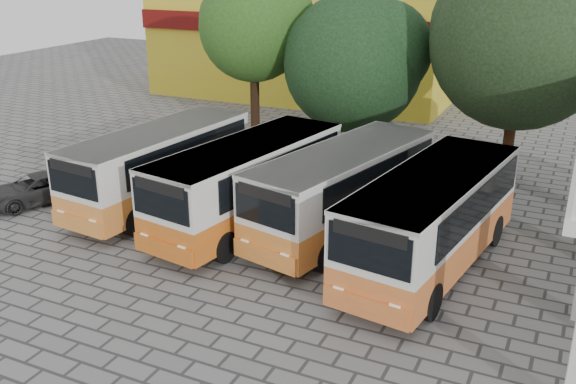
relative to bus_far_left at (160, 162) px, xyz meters
The scene contains 10 objects.
ground 8.68m from the bus_far_left, 27.22° to the right, with size 90.00×90.00×0.00m, color slate.
shophouse_block 22.50m from the bus_far_left, 98.86° to the left, with size 20.40×10.40×8.30m.
bus_far_left is the anchor object (origin of this frame).
bus_centre_left 4.14m from the bus_far_left, ahead, with size 3.98×8.97×3.11m.
bus_centre_right 7.48m from the bus_far_left, ahead, with size 4.44×8.98×3.08m.
bus_far_right 10.95m from the bus_far_left, ahead, with size 3.90×9.08×3.16m.
tree_left 9.89m from the bus_far_left, 92.78° to the left, with size 5.58×5.32×8.69m.
tree_middle 10.58m from the bus_far_left, 62.21° to the left, with size 6.78×6.45×7.85m.
tree_right 15.60m from the bus_far_left, 36.66° to the left, with size 7.76×7.39×9.75m.
parked_car 5.22m from the bus_far_left, 157.62° to the right, with size 1.88×4.08×1.14m, color #252526.
Camera 1 is at (7.16, -15.43, 9.46)m, focal length 40.00 mm.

